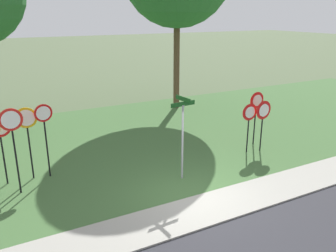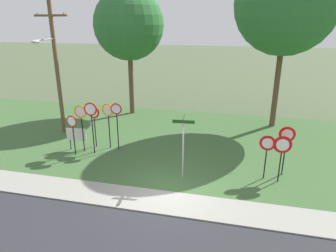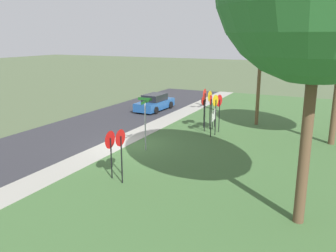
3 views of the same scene
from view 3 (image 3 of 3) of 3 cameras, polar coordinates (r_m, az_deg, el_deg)
ground_plane at (r=20.79m, az=-6.23°, el=-3.14°), size 160.00×160.00×0.00m
road_asphalt at (r=23.60m, az=-16.17°, el=-1.51°), size 44.00×6.40×0.01m
sidewalk_strip at (r=21.20m, az=-8.07°, el=-2.77°), size 44.00×1.60×0.06m
grass_median at (r=18.45m, az=9.87°, el=-5.48°), size 44.00×12.00×0.04m
stop_sign_near_left at (r=23.25m, az=5.92°, el=4.06°), size 0.71×0.11×2.84m
stop_sign_near_right at (r=24.32m, az=5.76°, el=3.33°), size 0.62×0.13×2.20m
stop_sign_far_left at (r=22.50m, az=7.62°, el=3.20°), size 0.71×0.15×2.59m
stop_sign_far_center at (r=23.32m, az=8.22°, el=3.38°), size 0.77×0.17×2.48m
stop_sign_far_right at (r=22.03m, az=6.91°, el=3.00°), size 0.61×0.12×2.66m
stop_sign_center_tall at (r=23.85m, az=6.73°, el=3.91°), size 0.71×0.09×2.63m
yield_sign_near_left at (r=15.01m, az=-7.65°, el=-2.80°), size 0.72×0.10×2.38m
yield_sign_near_right at (r=16.04m, az=-7.62°, el=-2.54°), size 0.70×0.11×2.09m
yield_sign_far_left at (r=15.63m, az=-9.29°, el=-2.79°), size 0.79×0.11×2.18m
street_name_post at (r=19.34m, az=-3.69°, el=1.10°), size 0.96×0.81×2.94m
utility_pole at (r=25.59m, az=14.25°, el=9.82°), size 2.10×2.07×8.05m
notice_board at (r=24.47m, az=7.35°, el=1.59°), size 1.09×0.18×1.25m
parked_hatchback_near at (r=30.46m, az=-2.15°, el=3.74°), size 4.32×1.98×1.39m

